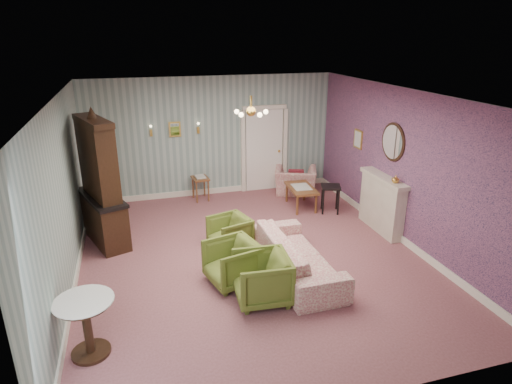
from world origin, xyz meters
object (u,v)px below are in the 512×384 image
object	(u,v)px
olive_chair_a	(262,276)
sofa_chintz	(298,249)
olive_chair_b	(232,261)
fireplace	(382,203)
side_table_black	(330,199)
olive_chair_c	(230,231)
pedestal_table	(87,327)
coffee_table	(301,197)
dresser	(99,179)
wingback_chair	(296,176)

from	to	relation	value
olive_chair_a	sofa_chintz	xyz separation A→B (m)	(0.81, 0.60, 0.04)
olive_chair_b	fireplace	bearing A→B (deg)	94.42
sofa_chintz	side_table_black	xyz separation A→B (m)	(1.68, 2.29, -0.14)
fireplace	side_table_black	distance (m)	1.32
olive_chair_c	side_table_black	bearing A→B (deg)	96.99
olive_chair_c	pedestal_table	world-z (taller)	pedestal_table
coffee_table	fireplace	bearing A→B (deg)	-55.24
olive_chair_a	dresser	bearing A→B (deg)	-135.93
olive_chair_b	wingback_chair	world-z (taller)	wingback_chair
olive_chair_a	dresser	distance (m)	3.74
pedestal_table	olive_chair_c	bearing A→B (deg)	44.81
fireplace	pedestal_table	size ratio (longest dim) A/B	1.75
olive_chair_c	side_table_black	distance (m)	2.80
olive_chair_c	pedestal_table	size ratio (longest dim) A/B	0.87
coffee_table	wingback_chair	bearing A→B (deg)	76.78
dresser	fireplace	world-z (taller)	dresser
dresser	olive_chair_b	bearing A→B (deg)	-66.62
olive_chair_b	coffee_table	bearing A→B (deg)	126.15
olive_chair_b	dresser	bearing A→B (deg)	-151.04
olive_chair_a	side_table_black	bearing A→B (deg)	143.36
olive_chair_b	side_table_black	distance (m)	3.61
olive_chair_b	pedestal_table	world-z (taller)	pedestal_table
olive_chair_b	pedestal_table	size ratio (longest dim) A/B	0.99
olive_chair_b	coffee_table	world-z (taller)	olive_chair_b
coffee_table	side_table_black	xyz separation A→B (m)	(0.52, -0.45, 0.06)
fireplace	coffee_table	size ratio (longest dim) A/B	1.42
wingback_chair	coffee_table	xyz separation A→B (m)	(-0.22, -0.94, -0.19)
pedestal_table	dresser	bearing A→B (deg)	88.39
olive_chair_a	olive_chair_c	distance (m)	1.80
pedestal_table	coffee_table	bearing A→B (deg)	41.44
sofa_chintz	pedestal_table	world-z (taller)	sofa_chintz
wingback_chair	coffee_table	bearing A→B (deg)	98.32
olive_chair_a	pedestal_table	bearing A→B (deg)	-73.54
olive_chair_b	pedestal_table	distance (m)	2.42
dresser	fireplace	size ratio (longest dim) A/B	1.83
olive_chair_a	wingback_chair	size ratio (longest dim) A/B	0.82
olive_chair_a	fireplace	size ratio (longest dim) A/B	0.59
sofa_chintz	side_table_black	size ratio (longest dim) A/B	3.67
dresser	fireplace	bearing A→B (deg)	-30.54
dresser	coffee_table	world-z (taller)	dresser
fireplace	coffee_table	world-z (taller)	fireplace
coffee_table	olive_chair_a	bearing A→B (deg)	-120.41
fireplace	side_table_black	size ratio (longest dim) A/B	2.23
fireplace	pedestal_table	distance (m)	5.97
olive_chair_c	fireplace	distance (m)	3.17
sofa_chintz	olive_chair_a	bearing A→B (deg)	125.97
olive_chair_a	dresser	xyz separation A→B (m)	(-2.34, 2.79, 0.87)
wingback_chair	dresser	bearing A→B (deg)	39.83
wingback_chair	side_table_black	size ratio (longest dim) A/B	1.61
olive_chair_b	side_table_black	xyz separation A→B (m)	(2.80, 2.28, -0.08)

